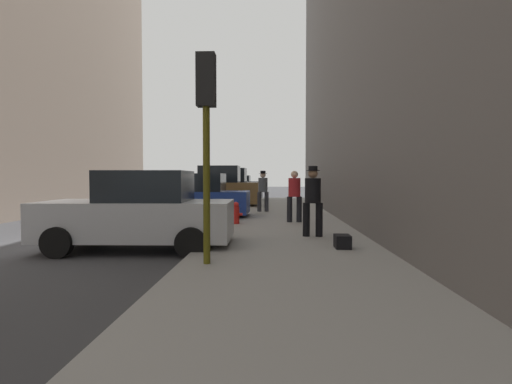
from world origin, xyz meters
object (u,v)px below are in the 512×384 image
object	(u,v)px
pedestrian_with_beanie	(263,189)
duffel_bag	(342,241)
parked_silver_sedan	(140,213)
pedestrian_with_fedora	(313,197)
pedestrian_in_red_jacket	(294,193)
parked_blue_sedan	(195,198)
parked_bronze_suv	(217,189)
parked_black_suv	(228,187)
parked_gray_coupe	(236,187)
traffic_light	(206,112)
fire_hydrant	(236,213)

from	to	relation	value
pedestrian_with_beanie	duffel_bag	world-z (taller)	pedestrian_with_beanie
parked_silver_sedan	pedestrian_with_fedora	world-z (taller)	pedestrian_with_fedora
pedestrian_in_red_jacket	pedestrian_with_fedora	bearing A→B (deg)	-84.88
parked_blue_sedan	parked_bronze_suv	distance (m)	5.92
parked_black_suv	parked_gray_coupe	world-z (taller)	parked_black_suv
parked_black_suv	parked_silver_sedan	bearing A→B (deg)	-90.00
duffel_bag	parked_blue_sedan	bearing A→B (deg)	123.42
pedestrian_in_red_jacket	traffic_light	bearing A→B (deg)	-105.92
parked_black_suv	pedestrian_with_fedora	world-z (taller)	parked_black_suv
parked_bronze_suv	pedestrian_with_fedora	world-z (taller)	parked_bronze_suv
parked_silver_sedan	parked_bronze_suv	xyz separation A→B (m)	(-0.00, 12.29, 0.18)
pedestrian_with_fedora	duffel_bag	bearing A→B (deg)	-74.32
parked_bronze_suv	parked_gray_coupe	bearing A→B (deg)	90.00
duffel_bag	parked_silver_sedan	bearing A→B (deg)	175.02
pedestrian_in_red_jacket	parked_gray_coupe	bearing A→B (deg)	100.99
parked_black_suv	duffel_bag	world-z (taller)	parked_black_suv
pedestrian_with_beanie	parked_gray_coupe	bearing A→B (deg)	99.64
parked_silver_sedan	pedestrian_with_fedora	size ratio (longest dim) A/B	2.39
parked_black_suv	parked_gray_coupe	bearing A→B (deg)	90.00
parked_silver_sedan	pedestrian_with_beanie	xyz separation A→B (m)	(2.55, 8.56, 0.29)
parked_gray_coupe	duffel_bag	world-z (taller)	parked_gray_coupe
fire_hydrant	pedestrian_with_beanie	size ratio (longest dim) A/B	0.40
parked_bronze_suv	traffic_light	xyz separation A→B (m)	(1.85, -14.29, 1.73)
parked_blue_sedan	parked_gray_coupe	world-z (taller)	same
parked_bronze_suv	duffel_bag	world-z (taller)	parked_bronze_suv
parked_gray_coupe	pedestrian_with_beanie	size ratio (longest dim) A/B	2.39
traffic_light	pedestrian_in_red_jacket	world-z (taller)	traffic_light
parked_blue_sedan	parked_silver_sedan	bearing A→B (deg)	-90.00
parked_blue_sedan	pedestrian_in_red_jacket	xyz separation A→B (m)	(3.71, -1.87, 0.26)
fire_hydrant	pedestrian_with_beanie	world-z (taller)	pedestrian_with_beanie
parked_silver_sedan	parked_gray_coupe	xyz separation A→B (m)	(-0.00, 23.60, 0.00)
parked_bronze_suv	pedestrian_with_fedora	bearing A→B (deg)	-70.07
pedestrian_with_fedora	parked_blue_sedan	bearing A→B (deg)	128.04
parked_bronze_suv	parked_gray_coupe	size ratio (longest dim) A/B	1.09
parked_black_suv	fire_hydrant	xyz separation A→B (m)	(1.80, -13.51, -0.54)
parked_silver_sedan	parked_blue_sedan	xyz separation A→B (m)	(0.00, 6.37, 0.00)
parked_black_suv	traffic_light	bearing A→B (deg)	-84.55
parked_gray_coupe	parked_blue_sedan	bearing A→B (deg)	-90.00
traffic_light	duffel_bag	distance (m)	3.94
parked_blue_sedan	parked_bronze_suv	bearing A→B (deg)	90.00
pedestrian_with_beanie	pedestrian_with_fedora	distance (m)	7.44
pedestrian_in_red_jacket	parked_black_suv	bearing A→B (deg)	106.00
pedestrian_with_beanie	duffel_bag	size ratio (longest dim) A/B	4.04
parked_black_suv	pedestrian_in_red_jacket	distance (m)	13.45
fire_hydrant	traffic_light	world-z (taller)	traffic_light
parked_blue_sedan	pedestrian_with_beanie	size ratio (longest dim) A/B	2.38
traffic_light	pedestrian_with_fedora	world-z (taller)	traffic_light
pedestrian_with_fedora	duffel_bag	world-z (taller)	pedestrian_with_fedora
pedestrian_with_fedora	duffel_bag	size ratio (longest dim) A/B	4.04
pedestrian_with_beanie	duffel_bag	xyz separation A→B (m)	(1.91, -8.95, -0.85)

